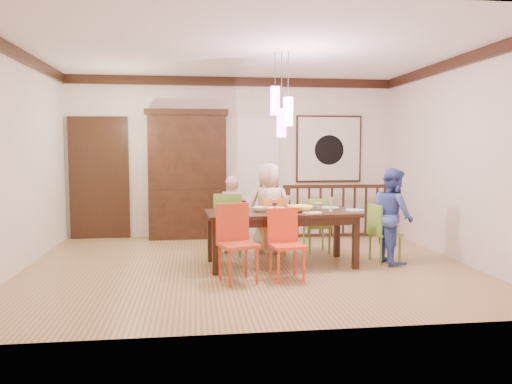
{
  "coord_description": "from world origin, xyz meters",
  "views": [
    {
      "loc": [
        -0.74,
        -6.71,
        1.61
      ],
      "look_at": [
        0.14,
        0.24,
        1.0
      ],
      "focal_mm": 35.0,
      "sensor_mm": 36.0,
      "label": 1
    }
  ],
  "objects": [
    {
      "name": "cup_right",
      "position": [
        1.02,
        0.15,
        0.8
      ],
      "size": [
        0.12,
        0.12,
        0.09
      ],
      "primitive_type": "imported",
      "rotation": [
        0.0,
        0.0,
        -0.24
      ],
      "color": "silver",
      "rests_on": "dining_table"
    },
    {
      "name": "plate_far_right",
      "position": [
        1.22,
        0.25,
        0.76
      ],
      "size": [
        0.26,
        0.26,
        0.01
      ],
      "primitive_type": "cylinder",
      "color": "white",
      "rests_on": "dining_table"
    },
    {
      "name": "panel_door",
      "position": [
        -2.4,
        2.45,
        1.05
      ],
      "size": [
        1.04,
        0.07,
        2.24
      ],
      "primitive_type": "cube",
      "color": "black",
      "rests_on": "wall_back"
    },
    {
      "name": "pendant_cluster",
      "position": [
        0.45,
        -0.02,
        2.11
      ],
      "size": [
        0.27,
        0.21,
        1.14
      ],
      "color": "#FF4CC8",
      "rests_on": "ceiling"
    },
    {
      "name": "wall_left",
      "position": [
        -3.0,
        0.0,
        1.45
      ],
      "size": [
        0.0,
        5.0,
        5.0
      ],
      "primitive_type": "plane",
      "rotation": [
        1.57,
        0.0,
        1.57
      ],
      "color": "beige",
      "rests_on": "floor"
    },
    {
      "name": "plate_near_left",
      "position": [
        -0.18,
        -0.26,
        0.76
      ],
      "size": [
        0.26,
        0.26,
        0.01
      ],
      "primitive_type": "cylinder",
      "color": "white",
      "rests_on": "dining_table"
    },
    {
      "name": "person_end_right",
      "position": [
        2.04,
        -0.06,
        0.67
      ],
      "size": [
        0.55,
        0.68,
        1.34
      ],
      "primitive_type": "imported",
      "rotation": [
        0.0,
        0.0,
        1.63
      ],
      "color": "#3F59B1",
      "rests_on": "floor"
    },
    {
      "name": "chair_far_right",
      "position": [
        1.14,
        0.74,
        0.49
      ],
      "size": [
        0.41,
        0.41,
        0.85
      ],
      "rotation": [
        0.0,
        0.0,
        3.21
      ],
      "color": "#86B83A",
      "rests_on": "floor"
    },
    {
      "name": "wine_glass_c",
      "position": [
        0.32,
        -0.25,
        0.84
      ],
      "size": [
        0.08,
        0.08,
        0.19
      ],
      "primitive_type": null,
      "color": "#590C19",
      "rests_on": "dining_table"
    },
    {
      "name": "china_hutch",
      "position": [
        -0.84,
        2.3,
        1.15
      ],
      "size": [
        1.45,
        0.46,
        2.3
      ],
      "color": "black",
      "rests_on": "floor"
    },
    {
      "name": "cup_left",
      "position": [
        -0.08,
        -0.14,
        0.79
      ],
      "size": [
        0.13,
        0.13,
        0.09
      ],
      "primitive_type": "imported",
      "rotation": [
        0.0,
        0.0,
        0.21
      ],
      "color": "silver",
      "rests_on": "dining_table"
    },
    {
      "name": "person_far_left",
      "position": [
        -0.16,
        0.85,
        0.6
      ],
      "size": [
        0.47,
        0.34,
        1.2
      ],
      "primitive_type": "imported",
      "rotation": [
        0.0,
        0.0,
        3.02
      ],
      "color": "#D5A2A4",
      "rests_on": "floor"
    },
    {
      "name": "painting",
      "position": [
        1.8,
        2.46,
        1.6
      ],
      "size": [
        1.25,
        0.06,
        1.25
      ],
      "color": "black",
      "rests_on": "wall_back"
    },
    {
      "name": "chair_near_left",
      "position": [
        -0.21,
        -0.83,
        0.54
      ],
      "size": [
        0.52,
        0.52,
        0.94
      ],
      "rotation": [
        0.0,
        0.0,
        0.28
      ],
      "color": "#C03B1D",
      "rests_on": "floor"
    },
    {
      "name": "wall_back",
      "position": [
        0.0,
        2.5,
        1.45
      ],
      "size": [
        6.0,
        0.0,
        6.0
      ],
      "primitive_type": "plane",
      "rotation": [
        1.57,
        0.0,
        0.0
      ],
      "color": "beige",
      "rests_on": "floor"
    },
    {
      "name": "dining_table",
      "position": [
        0.45,
        -0.02,
        0.66
      ],
      "size": [
        2.08,
        1.02,
        0.75
      ],
      "rotation": [
        0.0,
        0.0,
        0.05
      ],
      "color": "black",
      "rests_on": "floor"
    },
    {
      "name": "plate_far_mid",
      "position": [
        0.43,
        0.31,
        0.76
      ],
      "size": [
        0.26,
        0.26,
        0.01
      ],
      "primitive_type": "cylinder",
      "color": "white",
      "rests_on": "dining_table"
    },
    {
      "name": "wine_glass_b",
      "position": [
        0.6,
        0.23,
        0.84
      ],
      "size": [
        0.08,
        0.08,
        0.19
      ],
      "primitive_type": null,
      "color": "silver",
      "rests_on": "dining_table"
    },
    {
      "name": "chair_end_right",
      "position": [
        1.96,
        0.01,
        0.47
      ],
      "size": [
        0.42,
        0.42,
        0.82
      ],
      "rotation": [
        0.0,
        0.0,
        1.73
      ],
      "color": "#6BA331",
      "rests_on": "floor"
    },
    {
      "name": "person_far_mid",
      "position": [
        0.42,
        0.83,
        0.7
      ],
      "size": [
        0.73,
        0.53,
        1.39
      ],
      "primitive_type": "imported",
      "rotation": [
        0.0,
        0.0,
        3.0
      ],
      "color": "beige",
      "rests_on": "floor"
    },
    {
      "name": "balustrade",
      "position": [
        1.83,
        1.95,
        0.5
      ],
      "size": [
        1.99,
        0.15,
        0.96
      ],
      "rotation": [
        0.0,
        0.0,
        -0.03
      ],
      "color": "black",
      "rests_on": "floor"
    },
    {
      "name": "crown_molding",
      "position": [
        0.0,
        0.0,
        2.82
      ],
      "size": [
        6.0,
        5.0,
        0.16
      ],
      "primitive_type": null,
      "color": "black",
      "rests_on": "wall_back"
    },
    {
      "name": "plate_far_left",
      "position": [
        -0.29,
        0.24,
        0.76
      ],
      "size": [
        0.26,
        0.26,
        0.01
      ],
      "primitive_type": "cylinder",
      "color": "white",
      "rests_on": "dining_table"
    },
    {
      "name": "chair_far_left",
      "position": [
        -0.2,
        0.8,
        0.54
      ],
      "size": [
        0.5,
        0.5,
        0.94
      ],
      "rotation": [
        0.0,
        0.0,
        2.95
      ],
      "color": "olive",
      "rests_on": "floor"
    },
    {
      "name": "ceiling",
      "position": [
        0.0,
        0.0,
        2.9
      ],
      "size": [
        6.0,
        6.0,
        0.0
      ],
      "primitive_type": "plane",
      "rotation": [
        3.14,
        0.0,
        0.0
      ],
      "color": "white",
      "rests_on": "wall_back"
    },
    {
      "name": "chair_near_mid",
      "position": [
        0.39,
        -0.78,
        0.5
      ],
      "size": [
        0.44,
        0.44,
        0.87
      ],
      "rotation": [
        0.0,
        0.0,
        0.15
      ],
      "color": "#F53E1C",
      "rests_on": "floor"
    },
    {
      "name": "white_doorway",
      "position": [
        0.35,
        2.46,
        1.05
      ],
      "size": [
        0.97,
        0.05,
        2.22
      ],
      "primitive_type": "cube",
      "color": "silver",
      "rests_on": "wall_back"
    },
    {
      "name": "floor",
      "position": [
        0.0,
        0.0,
        0.0
      ],
      "size": [
        6.0,
        6.0,
        0.0
      ],
      "primitive_type": "plane",
      "color": "olive",
      "rests_on": "ground"
    },
    {
      "name": "wall_right",
      "position": [
        3.0,
        0.0,
        1.45
      ],
      "size": [
        0.0,
        5.0,
        5.0
      ],
      "primitive_type": "plane",
      "rotation": [
        1.57,
        0.0,
        -1.57
      ],
      "color": "beige",
      "rests_on": "floor"
    },
    {
      "name": "plate_near_mid",
      "position": [
        0.82,
        -0.28,
        0.76
      ],
      "size": [
        0.26,
        0.26,
        0.01
      ],
      "primitive_type": "cylinder",
      "color": "white",
      "rests_on": "dining_table"
    },
    {
      "name": "serving_bowl",
      "position": [
        0.7,
        -0.09,
        0.79
      ],
      "size": [
        0.38,
        0.38,
        0.08
      ],
      "primitive_type": "imported",
      "rotation": [
        0.0,
        0.0,
        0.12
      ],
      "color": "gold",
      "rests_on": "dining_table"
    },
    {
      "name": "wine_glass_a",
      "position": [
        -0.04,
        0.11,
        0.84
      ],
      "size": [
        0.08,
        0.08,
        0.19
      ],
      "primitive_type": null,
      "color": "#590C19",
      "rests_on": "dining_table"
    },
    {
      "name": "chair_far_mid",
      "position": [
        0.43,
        0.7,
        0.5
      ],
      "size": [
        0.46,
        0.46,
        0.87
      ],
      "rotation": [
        0.0,
        0.0,
        3.32
      ],
      "color": "orange",
      "rests_on": "floor"
    },
    {
      "name": "napkin",
      "position": [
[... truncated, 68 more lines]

